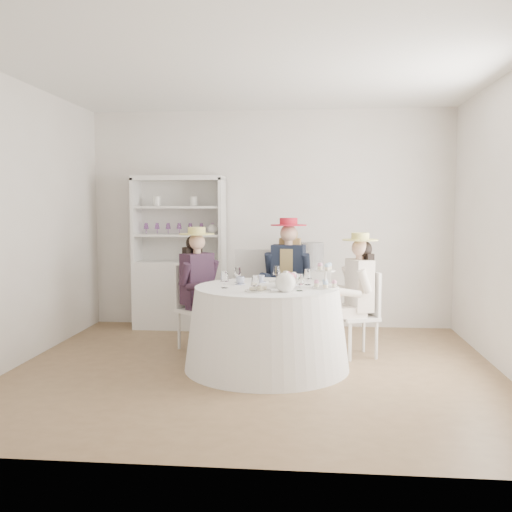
{
  "coord_description": "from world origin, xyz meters",
  "views": [
    {
      "loc": [
        0.5,
        -5.15,
        1.51
      ],
      "look_at": [
        0.0,
        0.1,
        1.05
      ],
      "focal_mm": 40.0,
      "sensor_mm": 36.0,
      "label": 1
    }
  ],
  "objects": [
    {
      "name": "teacup_b",
      "position": [
        0.03,
        0.35,
        0.8
      ],
      "size": [
        0.08,
        0.08,
        0.06
      ],
      "primitive_type": "imported",
      "rotation": [
        0.0,
        0.0,
        0.21
      ],
      "color": "white",
      "rests_on": "tea_table"
    },
    {
      "name": "hutch",
      "position": [
        -1.1,
        1.77,
        0.67
      ],
      "size": [
        1.2,
        0.66,
        1.88
      ],
      "rotation": [
        0.0,
        0.0,
        0.23
      ],
      "color": "silver",
      "rests_on": "ground"
    },
    {
      "name": "teacup_c",
      "position": [
        0.34,
        0.19,
        0.8
      ],
      "size": [
        0.1,
        0.1,
        0.06
      ],
      "primitive_type": "imported",
      "rotation": [
        0.0,
        0.0,
        -0.21
      ],
      "color": "white",
      "rests_on": "tea_table"
    },
    {
      "name": "flower_bowl",
      "position": [
        0.29,
        0.02,
        0.8
      ],
      "size": [
        0.27,
        0.27,
        0.06
      ],
      "primitive_type": "imported",
      "rotation": [
        0.0,
        0.0,
        0.27
      ],
      "color": "white",
      "rests_on": "tea_table"
    },
    {
      "name": "wall_back",
      "position": [
        0.0,
        2.0,
        1.35
      ],
      "size": [
        4.5,
        0.0,
        4.5
      ],
      "primitive_type": "plane",
      "rotation": [
        1.57,
        0.0,
        0.0
      ],
      "color": "silver",
      "rests_on": "ground"
    },
    {
      "name": "guest_left",
      "position": [
        -0.67,
        0.72,
        0.73
      ],
      "size": [
        0.55,
        0.53,
        1.29
      ],
      "rotation": [
        0.0,
        0.0,
        0.9
      ],
      "color": "silver",
      "rests_on": "ground"
    },
    {
      "name": "sandwich_plate",
      "position": [
        0.05,
        -0.22,
        0.78
      ],
      "size": [
        0.23,
        0.23,
        0.05
      ],
      "rotation": [
        0.0,
        0.0,
        -0.07
      ],
      "color": "white",
      "rests_on": "tea_table"
    },
    {
      "name": "flower_arrangement",
      "position": [
        0.3,
        0.1,
        0.85
      ],
      "size": [
        0.17,
        0.18,
        0.07
      ],
      "rotation": [
        0.0,
        0.0,
        0.37
      ],
      "color": "pink",
      "rests_on": "tea_table"
    },
    {
      "name": "side_table",
      "position": [
        0.51,
        1.64,
        0.38
      ],
      "size": [
        0.52,
        0.52,
        0.76
      ],
      "primitive_type": "cube",
      "rotation": [
        0.0,
        0.0,
        -0.07
      ],
      "color": "silver",
      "rests_on": "ground"
    },
    {
      "name": "hatbox",
      "position": [
        0.51,
        1.64,
        0.92
      ],
      "size": [
        0.42,
        0.42,
        0.32
      ],
      "primitive_type": "cylinder",
      "rotation": [
        0.0,
        0.0,
        0.39
      ],
      "color": "black",
      "rests_on": "side_table"
    },
    {
      "name": "ground",
      "position": [
        0.0,
        0.0,
        0.0
      ],
      "size": [
        4.5,
        4.5,
        0.0
      ],
      "primitive_type": "plane",
      "color": "brown",
      "rests_on": "ground"
    },
    {
      "name": "wall_front",
      "position": [
        0.0,
        -2.0,
        1.35
      ],
      "size": [
        4.5,
        0.0,
        4.5
      ],
      "primitive_type": "plane",
      "rotation": [
        -1.57,
        0.0,
        0.0
      ],
      "color": "silver",
      "rests_on": "ground"
    },
    {
      "name": "cupcake_stand",
      "position": [
        0.64,
        0.02,
        0.85
      ],
      "size": [
        0.24,
        0.24,
        0.22
      ],
      "rotation": [
        0.0,
        0.0,
        -0.32
      ],
      "color": "white",
      "rests_on": "tea_table"
    },
    {
      "name": "teacup_a",
      "position": [
        -0.16,
        0.18,
        0.8
      ],
      "size": [
        0.1,
        0.1,
        0.07
      ],
      "primitive_type": "imported",
      "rotation": [
        0.0,
        0.0,
        -0.16
      ],
      "color": "white",
      "rests_on": "tea_table"
    },
    {
      "name": "wall_left",
      "position": [
        -2.25,
        0.0,
        1.35
      ],
      "size": [
        0.0,
        4.5,
        4.5
      ],
      "primitive_type": "plane",
      "rotation": [
        1.57,
        0.0,
        1.57
      ],
      "color": "silver",
      "rests_on": "ground"
    },
    {
      "name": "tea_table",
      "position": [
        0.1,
        0.08,
        0.38
      ],
      "size": [
        1.54,
        1.54,
        0.77
      ],
      "rotation": [
        0.0,
        0.0,
        -0.33
      ],
      "color": "white",
      "rests_on": "ground"
    },
    {
      "name": "spare_chair",
      "position": [
        -0.16,
        1.4,
        0.55
      ],
      "size": [
        0.43,
        0.43,
        1.02
      ],
      "rotation": [
        0.0,
        0.0,
        3.16
      ],
      "color": "silver",
      "rests_on": "ground"
    },
    {
      "name": "guest_mid",
      "position": [
        0.26,
        1.07,
        0.78
      ],
      "size": [
        0.52,
        0.54,
        1.38
      ],
      "rotation": [
        0.0,
        0.0,
        -0.18
      ],
      "color": "silver",
      "rests_on": "ground"
    },
    {
      "name": "guest_right",
      "position": [
        0.98,
        0.56,
        0.7
      ],
      "size": [
        0.52,
        0.47,
        1.25
      ],
      "rotation": [
        0.0,
        0.0,
        -1.21
      ],
      "color": "silver",
      "rests_on": "ground"
    },
    {
      "name": "wall_right",
      "position": [
        2.25,
        0.0,
        1.35
      ],
      "size": [
        0.0,
        4.5,
        4.5
      ],
      "primitive_type": "plane",
      "rotation": [
        1.57,
        0.0,
        -1.57
      ],
      "color": "silver",
      "rests_on": "ground"
    },
    {
      "name": "stemware_set",
      "position": [
        0.1,
        0.08,
        0.84
      ],
      "size": [
        0.83,
        0.87,
        0.15
      ],
      "color": "white",
      "rests_on": "tea_table"
    },
    {
      "name": "table_teapot",
      "position": [
        0.29,
        -0.23,
        0.85
      ],
      "size": [
        0.26,
        0.18,
        0.19
      ],
      "rotation": [
        0.0,
        0.0,
        -0.11
      ],
      "color": "white",
      "rests_on": "tea_table"
    },
    {
      "name": "ceiling",
      "position": [
        0.0,
        0.0,
        2.7
      ],
      "size": [
        4.5,
        4.5,
        0.0
      ],
      "primitive_type": "plane",
      "rotation": [
        3.14,
        0.0,
        0.0
      ],
      "color": "white",
      "rests_on": "wall_back"
    }
  ]
}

